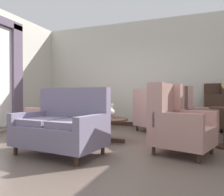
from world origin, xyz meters
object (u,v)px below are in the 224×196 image
Objects in this scene: armchair_foreground_right at (184,118)px; armchair_near_window at (52,117)px; coffee_table at (108,123)px; armchair_back_corner at (86,114)px; porcelain_vase at (110,112)px; armchair_near_sideboard at (177,124)px; settee at (62,127)px; armchair_far_left at (153,114)px.

armchair_near_window is (-2.85, -0.63, -0.02)m from armchair_foreground_right.
armchair_back_corner is (-1.07, 1.15, 0.07)m from coffee_table.
porcelain_vase is 0.26× the size of armchair_near_sideboard.
porcelain_vase is at bearing 87.66° from armchair_near_sideboard.
settee is 2.37m from armchair_back_corner.
armchair_foreground_right is at bearing 102.33° from armchair_near_window.
armchair_far_left reaches higher than armchair_back_corner.
porcelain_vase is at bearing 79.21° from settee.
settee is (-0.37, -1.16, -0.16)m from porcelain_vase.
armchair_near_sideboard is at bearing 138.75° from armchair_foreground_right.
settee is at bearing 61.67° from armchair_back_corner.
armchair_near_sideboard is 0.99× the size of armchair_back_corner.
armchair_near_sideboard is 0.93× the size of armchair_foreground_right.
armchair_far_left is at bearing 38.99° from armchair_near_sideboard.
armchair_far_left is (0.61, 1.44, -0.13)m from porcelain_vase.
porcelain_vase is 0.25× the size of armchair_far_left.
armchair_near_window reaches higher than porcelain_vase.
armchair_foreground_right is 2.51m from armchair_back_corner.
armchair_back_corner is at bearing 75.20° from armchair_near_sideboard.
coffee_table is 1.44m from armchair_near_window.
armchair_far_left is 1.03× the size of armchair_back_corner.
armchair_near_window is at bearing 96.06° from armchair_near_sideboard.
settee is 1.21× the size of armchair_foreground_right.
armchair_far_left is at bearing 76.42° from settee.
armchair_foreground_right reaches higher than armchair_far_left.
armchair_foreground_right is at bearing 16.42° from armchair_near_sideboard.
armchair_near_sideboard reaches higher than armchair_foreground_right.
settee is at bearing -106.88° from coffee_table.
armchair_near_sideboard reaches higher than coffee_table.
armchair_far_left is at bearing 145.09° from armchair_back_corner.
armchair_foreground_right is at bearing 125.62° from armchair_back_corner.
coffee_table is at bearing 90.13° from armchair_near_sideboard.
armchair_near_window is (-2.08, -1.33, -0.03)m from armchair_far_left.
armchair_far_left reaches higher than porcelain_vase.
armchair_foreground_right reaches higher than coffee_table.
armchair_near_window is at bearing 137.86° from settee.
armchair_back_corner is 1.05m from armchair_near_window.
coffee_table is at bearing 102.23° from armchair_far_left.
armchair_back_corner is (-2.48, 0.35, -0.02)m from armchair_foreground_right.
porcelain_vase is at bearing 102.72° from armchair_far_left.
settee is at bearing -107.83° from porcelain_vase.
armchair_foreground_right is (1.38, 0.74, -0.13)m from porcelain_vase.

